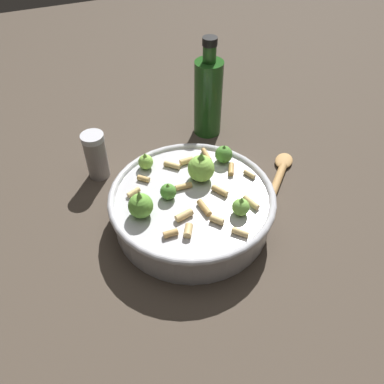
{
  "coord_description": "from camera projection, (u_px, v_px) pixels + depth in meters",
  "views": [
    {
      "loc": [
        0.45,
        -0.19,
        0.55
      ],
      "look_at": [
        0.0,
        0.0,
        0.07
      ],
      "focal_mm": 37.17,
      "sensor_mm": 36.0,
      "label": 1
    }
  ],
  "objects": [
    {
      "name": "ground_plane",
      "position": [
        192.0,
        220.0,
        0.73
      ],
      "size": [
        2.4,
        2.4,
        0.0
      ],
      "primitive_type": "plane",
      "color": "#42382D"
    },
    {
      "name": "cooking_pan",
      "position": [
        192.0,
        205.0,
        0.7
      ],
      "size": [
        0.29,
        0.29,
        0.12
      ],
      "color": "#B7B7BC",
      "rests_on": "ground"
    },
    {
      "name": "pepper_shaker",
      "position": [
        96.0,
        155.0,
        0.79
      ],
      "size": [
        0.04,
        0.04,
        0.1
      ],
      "color": "gray",
      "rests_on": "ground"
    },
    {
      "name": "olive_oil_bottle",
      "position": [
        208.0,
        96.0,
        0.87
      ],
      "size": [
        0.06,
        0.06,
        0.22
      ],
      "color": "#1E4C19",
      "rests_on": "ground"
    },
    {
      "name": "wooden_spoon",
      "position": [
        276.0,
        180.0,
        0.8
      ],
      "size": [
        0.17,
        0.17,
        0.02
      ],
      "color": "#B2844C",
      "rests_on": "ground"
    }
  ]
}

